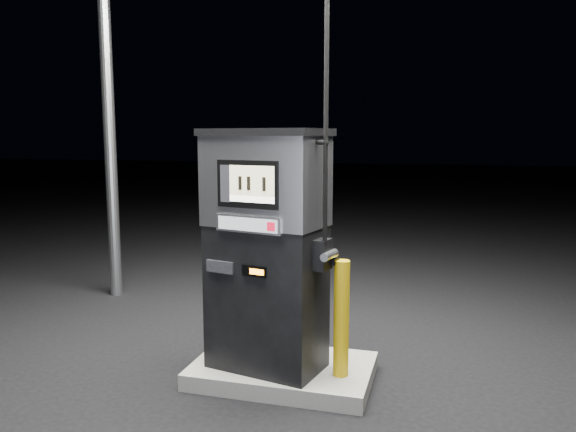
# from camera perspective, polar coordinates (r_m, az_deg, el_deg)

# --- Properties ---
(ground) EXTENTS (80.00, 80.00, 0.00)m
(ground) POSITION_cam_1_polar(r_m,az_deg,el_deg) (5.32, -0.51, -16.19)
(ground) COLOR black
(ground) RESTS_ON ground
(pump_island) EXTENTS (1.60, 1.00, 0.15)m
(pump_island) POSITION_cam_1_polar(r_m,az_deg,el_deg) (5.29, -0.51, -15.45)
(pump_island) COLOR slate
(pump_island) RESTS_ON ground
(fuel_dispenser) EXTENTS (1.21, 0.82, 4.36)m
(fuel_dispenser) POSITION_cam_1_polar(r_m,az_deg,el_deg) (4.88, -2.18, -3.25)
(fuel_dispenser) COLOR black
(fuel_dispenser) RESTS_ON pump_island
(bollard_left) EXTENTS (0.15, 0.15, 0.94)m
(bollard_left) POSITION_cam_1_polar(r_m,az_deg,el_deg) (5.33, -6.07, -9.08)
(bollard_left) COLOR #CBA10B
(bollard_left) RESTS_ON pump_island
(bollard_right) EXTENTS (0.14, 0.14, 1.01)m
(bollard_right) POSITION_cam_1_polar(r_m,az_deg,el_deg) (4.87, 5.44, -10.33)
(bollard_right) COLOR #CBA10B
(bollard_right) RESTS_ON pump_island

